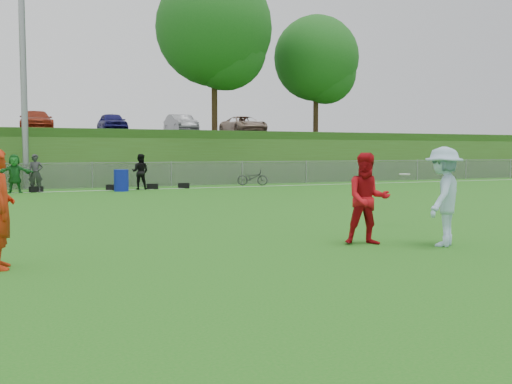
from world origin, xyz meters
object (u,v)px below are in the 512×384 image
player_red_center (368,199)px  player_blue (443,196)px  frisbee (405,174)px  recycling_bin (121,180)px  player_red_left (0,209)px  bicycle (253,177)px

player_red_center → player_blue: bearing=-7.4°
player_red_center → frisbee: size_ratio=6.85×
frisbee → recycling_bin: frisbee is taller
player_red_center → frisbee: (2.43, 1.97, 0.37)m
player_blue → frisbee: bearing=-149.1°
player_blue → player_red_center: bearing=-64.9°
player_red_left → bicycle: 22.02m
player_blue → recycling_bin: bearing=-115.8°
player_red_left → recycling_bin: 17.35m
frisbee → bicycle: bearing=79.3°
player_blue → player_red_left: bearing=-42.7°
player_red_center → player_red_left: bearing=-160.4°
player_red_left → bicycle: bearing=-33.9°
player_red_center → recycling_bin: 17.06m
player_red_center → player_blue: (1.24, -0.71, 0.06)m
player_blue → bicycle: bearing=-137.8°
bicycle → player_blue: bearing=-163.3°
player_blue → recycling_bin: player_blue is taller
player_red_left → recycling_bin: player_red_left is taller
recycling_bin → bicycle: (7.25, 1.73, -0.07)m
player_red_center → bicycle: 19.52m
frisbee → player_red_left: bearing=-169.6°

